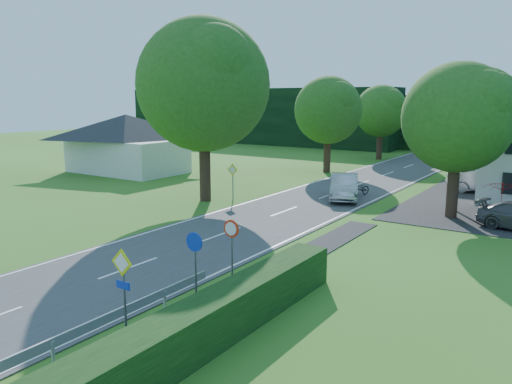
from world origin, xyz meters
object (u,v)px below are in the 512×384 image
Objects in this scene: moving_car at (344,187)px; motorcycle at (360,189)px; parasol at (501,199)px; parked_car_silver_a at (485,181)px; streetlight at (456,136)px.

moving_car reaches higher than motorcycle.
moving_car is at bearing -179.47° from parasol.
parasol is (8.99, -1.56, 0.52)m from motorcycle.
motorcycle is 0.36× the size of parked_car_silver_a.
parasol is (2.09, -7.50, 0.17)m from parked_car_silver_a.
streetlight is 4.40m from parasol.
parasol reaches higher than parked_car_silver_a.
moving_car is 9.41m from parasol.
parked_car_silver_a is 7.79m from parasol.
moving_car is 1.73m from motorcycle.
streetlight is at bearing -17.95° from moving_car.
streetlight reaches higher than motorcycle.
motorcycle is (0.42, 1.65, -0.34)m from moving_car.
moving_car is (-6.68, -0.59, -3.61)m from streetlight.
motorcycle is (-6.26, 1.06, -3.94)m from streetlight.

